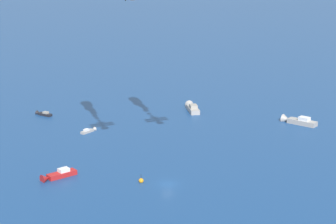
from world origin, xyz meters
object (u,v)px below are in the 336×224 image
motorboat_near_centre (89,131)px  motorboat_inshore (57,175)px  motorboat_far_stbd (298,121)px  marker_buoy (141,181)px  motorboat_offshore (192,108)px  motorboat_outer_ring_a (43,114)px

motorboat_near_centre → motorboat_inshore: bearing=77.3°
motorboat_far_stbd → marker_buoy: bearing=38.1°
motorboat_offshore → motorboat_near_centre: bearing=29.9°
motorboat_offshore → motorboat_far_stbd: bearing=145.4°
motorboat_inshore → motorboat_far_stbd: bearing=-153.6°
motorboat_far_stbd → motorboat_inshore: bearing=26.4°
motorboat_near_centre → motorboat_offshore: size_ratio=0.43×
motorboat_offshore → marker_buoy: (22.56, 59.37, -0.46)m
motorboat_near_centre → motorboat_offshore: motorboat_offshore is taller
motorboat_inshore → motorboat_offshore: (-41.19, -53.94, 0.18)m
motorboat_inshore → marker_buoy: bearing=163.7°
motorboat_near_centre → motorboat_inshore: size_ratio=0.55×
motorboat_outer_ring_a → motorboat_near_centre: bearing=124.5°
marker_buoy → motorboat_outer_ring_a: bearing=-67.8°
motorboat_far_stbd → marker_buoy: size_ratio=4.70×
motorboat_near_centre → motorboat_offshore: (-33.33, -19.16, 0.44)m
motorboat_far_stbd → motorboat_inshore: motorboat_far_stbd is taller
motorboat_near_centre → marker_buoy: 41.63m
motorboat_near_centre → motorboat_outer_ring_a: size_ratio=0.86×
motorboat_far_stbd → motorboat_outer_ring_a: 78.24m
motorboat_far_stbd → motorboat_near_centre: bearing=-0.3°
motorboat_inshore → motorboat_outer_ring_a: motorboat_inshore is taller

